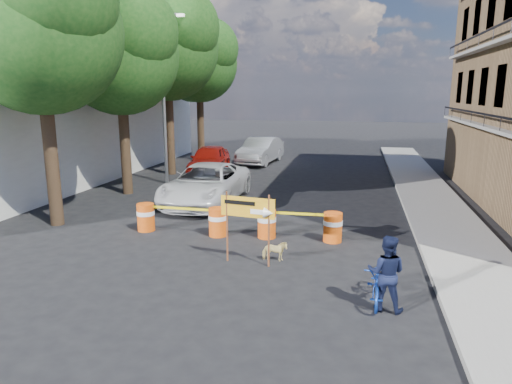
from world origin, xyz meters
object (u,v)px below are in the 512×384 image
at_px(barrel_far_left, 146,217).
at_px(dog, 275,251).
at_px(barrel_mid_left, 218,221).
at_px(detour_sign, 255,213).
at_px(sedan_red, 209,160).
at_px(suv_white, 206,184).
at_px(sedan_silver, 261,150).
at_px(barrel_mid_right, 267,223).
at_px(barrel_far_right, 333,227).
at_px(bicycle, 379,265).
at_px(pedestrian, 386,273).

relative_size(barrel_far_left, dog, 1.34).
xyz_separation_m(barrel_mid_left, dog, (2.14, -1.79, -0.19)).
xyz_separation_m(detour_sign, sedan_red, (-5.42, 12.75, -0.62)).
relative_size(suv_white, sedan_silver, 1.15).
xyz_separation_m(barrel_mid_right, sedan_red, (-5.29, 10.44, 0.31)).
height_order(barrel_far_right, sedan_silver, sedan_silver).
height_order(barrel_mid_right, suv_white, suv_white).
xyz_separation_m(bicycle, dog, (-2.59, 1.88, -0.56)).
xyz_separation_m(dog, sedan_red, (-5.89, 12.39, 0.50)).
relative_size(barrel_mid_right, suv_white, 0.16).
distance_m(barrel_mid_right, dog, 2.05).
height_order(barrel_mid_left, barrel_mid_right, same).
distance_m(barrel_far_left, suv_white, 4.12).
distance_m(bicycle, suv_white, 10.11).
bearing_deg(sedan_silver, pedestrian, -64.33).
xyz_separation_m(detour_sign, pedestrian, (3.20, -1.87, -0.60)).
bearing_deg(suv_white, detour_sign, -61.31).
height_order(pedestrian, dog, pedestrian).
height_order(dog, suv_white, suv_white).
bearing_deg(barrel_far_right, pedestrian, -72.82).
xyz_separation_m(bicycle, sedan_silver, (-6.49, 18.53, -0.03)).
bearing_deg(barrel_mid_right, dog, -72.83).
xyz_separation_m(barrel_far_left, suv_white, (0.71, 4.05, 0.32)).
xyz_separation_m(dog, suv_white, (-3.89, 5.87, 0.50)).
bearing_deg(detour_sign, suv_white, 126.87).
bearing_deg(barrel_mid_right, barrel_mid_left, -174.09).
bearing_deg(barrel_mid_right, suv_white, 130.03).
height_order(detour_sign, dog, detour_sign).
xyz_separation_m(barrel_far_right, detour_sign, (-1.89, -2.37, 0.93)).
bearing_deg(sedan_red, pedestrian, -66.45).
bearing_deg(pedestrian, detour_sign, -20.58).
bearing_deg(dog, sedan_silver, 5.02).
relative_size(bicycle, sedan_silver, 0.34).
bearing_deg(dog, barrel_mid_left, 42.01).
distance_m(barrel_far_left, detour_sign, 4.77).
height_order(barrel_mid_left, dog, barrel_mid_left).
xyz_separation_m(pedestrian, dog, (-2.73, 2.23, -0.52)).
distance_m(detour_sign, dog, 1.27).
height_order(pedestrian, sedan_silver, sedan_silver).
bearing_deg(dog, suv_white, 25.43).
distance_m(barrel_far_right, suv_white, 6.58).
height_order(barrel_far_left, suv_white, suv_white).
distance_m(barrel_far_right, bicycle, 4.07).
bearing_deg(bicycle, suv_white, 132.47).
height_order(pedestrian, bicycle, bicycle).
height_order(suv_white, sedan_silver, sedan_silver).
relative_size(barrel_far_left, bicycle, 0.53).
bearing_deg(suv_white, barrel_mid_right, -50.05).
relative_size(suv_white, sedan_red, 1.23).
height_order(barrel_far_left, pedestrian, pedestrian).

